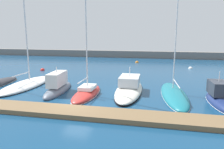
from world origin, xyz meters
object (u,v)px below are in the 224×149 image
object	(u,v)px
mooring_buoy_orange	(137,63)
mooring_buoy_red	(43,70)
sailboat_red_fourth	(87,92)
motorboat_slate_third	(58,87)
motorboat_navy_seventh	(219,98)
mooring_buoy_white	(190,69)
motorboat_ivory_fifth	(129,88)
sailboat_white_second	(27,84)
sailboat_teal_sixth	(174,94)

from	to	relation	value
mooring_buoy_orange	mooring_buoy_red	bearing A→B (deg)	-138.47
sailboat_red_fourth	motorboat_slate_third	bearing A→B (deg)	78.95
sailboat_red_fourth	motorboat_navy_seventh	world-z (taller)	sailboat_red_fourth
motorboat_navy_seventh	mooring_buoy_white	distance (m)	20.20
motorboat_ivory_fifth	mooring_buoy_white	bearing A→B (deg)	-27.35
motorboat_slate_third	mooring_buoy_orange	world-z (taller)	motorboat_slate_third
sailboat_red_fourth	motorboat_navy_seventh	size ratio (longest dim) A/B	2.22
motorboat_ivory_fifth	motorboat_navy_seventh	bearing A→B (deg)	-104.60
sailboat_white_second	motorboat_navy_seventh	world-z (taller)	sailboat_white_second
sailboat_red_fourth	mooring_buoy_orange	xyz separation A→B (m)	(2.85, 26.62, -0.32)
mooring_buoy_white	motorboat_navy_seventh	bearing A→B (deg)	-91.18
mooring_buoy_orange	mooring_buoy_white	size ratio (longest dim) A/B	1.01
motorboat_navy_seventh	mooring_buoy_white	bearing A→B (deg)	-4.27
motorboat_ivory_fifth	mooring_buoy_red	size ratio (longest dim) A/B	13.29
mooring_buoy_white	sailboat_red_fourth	bearing A→B (deg)	-123.29
motorboat_slate_third	sailboat_teal_sixth	world-z (taller)	sailboat_teal_sixth
mooring_buoy_orange	motorboat_navy_seventh	bearing A→B (deg)	-69.28
motorboat_navy_seventh	mooring_buoy_orange	size ratio (longest dim) A/B	8.08
sailboat_teal_sixth	sailboat_red_fourth	bearing A→B (deg)	96.96
mooring_buoy_orange	mooring_buoy_red	world-z (taller)	mooring_buoy_orange
mooring_buoy_orange	motorboat_ivory_fifth	bearing A→B (deg)	-86.83
motorboat_slate_third	mooring_buoy_red	size ratio (longest dim) A/B	9.25
sailboat_white_second	motorboat_navy_seventh	distance (m)	21.60
sailboat_teal_sixth	motorboat_navy_seventh	distance (m)	4.26
mooring_buoy_red	sailboat_white_second	bearing A→B (deg)	-69.47
motorboat_ivory_fifth	mooring_buoy_white	world-z (taller)	motorboat_ivory_fifth
sailboat_red_fourth	mooring_buoy_white	distance (m)	24.25
sailboat_red_fourth	mooring_buoy_orange	size ratio (longest dim) A/B	17.91
motorboat_navy_seventh	mooring_buoy_orange	bearing A→B (deg)	17.63
mooring_buoy_red	mooring_buoy_orange	bearing A→B (deg)	41.53
mooring_buoy_white	mooring_buoy_orange	bearing A→B (deg)	148.74
motorboat_navy_seventh	mooring_buoy_orange	xyz separation A→B (m)	(-10.04, 26.54, -0.49)
motorboat_navy_seventh	mooring_buoy_white	xyz separation A→B (m)	(0.42, 20.19, -0.49)
sailboat_red_fourth	motorboat_ivory_fifth	size ratio (longest dim) A/B	1.36
sailboat_white_second	sailboat_red_fourth	world-z (taller)	sailboat_white_second
mooring_buoy_white	mooring_buoy_red	distance (m)	26.87
mooring_buoy_white	mooring_buoy_red	xyz separation A→B (m)	(-25.86, -7.29, 0.00)
sailboat_teal_sixth	mooring_buoy_white	world-z (taller)	sailboat_teal_sixth
motorboat_ivory_fifth	mooring_buoy_white	xyz separation A→B (m)	(9.11, 18.01, -0.42)
mooring_buoy_white	sailboat_teal_sixth	bearing A→B (deg)	-103.16
sailboat_teal_sixth	sailboat_white_second	bearing A→B (deg)	84.03
motorboat_ivory_fifth	motorboat_navy_seventh	distance (m)	8.96
mooring_buoy_white	mooring_buoy_red	size ratio (longest dim) A/B	1.00
sailboat_white_second	mooring_buoy_orange	size ratio (longest dim) A/B	20.66
sailboat_white_second	motorboat_slate_third	distance (m)	5.27
sailboat_red_fourth	motorboat_ivory_fifth	distance (m)	4.76
sailboat_teal_sixth	motorboat_ivory_fifth	bearing A→B (deg)	79.63
mooring_buoy_orange	motorboat_slate_third	bearing A→B (deg)	-103.97
motorboat_ivory_fifth	mooring_buoy_red	bearing A→B (deg)	56.87
mooring_buoy_white	mooring_buoy_red	bearing A→B (deg)	-164.25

